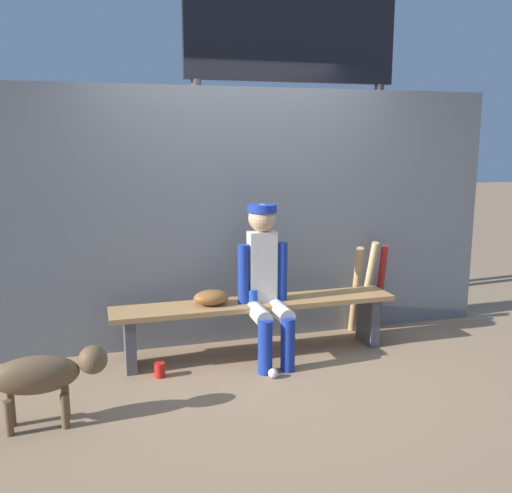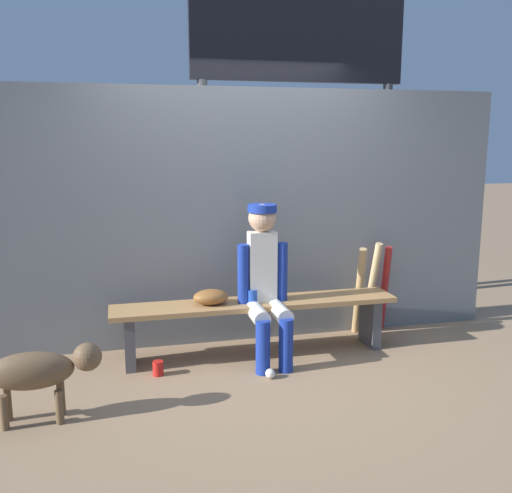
% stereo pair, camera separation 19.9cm
% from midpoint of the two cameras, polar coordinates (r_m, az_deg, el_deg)
% --- Properties ---
extents(ground_plane, '(30.00, 30.00, 0.00)m').
position_cam_midpoint_polar(ground_plane, '(4.76, -1.22, -10.78)').
color(ground_plane, '#937556').
extents(chainlink_fence, '(4.60, 0.03, 2.17)m').
position_cam_midpoint_polar(chainlink_fence, '(4.85, -2.48, 2.88)').
color(chainlink_fence, slate).
rests_on(chainlink_fence, ground_plane).
extents(dugout_bench, '(2.32, 0.36, 0.46)m').
position_cam_midpoint_polar(dugout_bench, '(4.64, -1.23, -6.73)').
color(dugout_bench, '#AD7F4C').
rests_on(dugout_bench, ground_plane).
extents(player_seated, '(0.41, 0.55, 1.24)m').
position_cam_midpoint_polar(player_seated, '(4.47, -0.27, -3.19)').
color(player_seated, silver).
rests_on(player_seated, ground_plane).
extents(baseball_glove, '(0.28, 0.20, 0.12)m').
position_cam_midpoint_polar(baseball_glove, '(4.52, -5.77, -5.12)').
color(baseball_glove, brown).
rests_on(baseball_glove, dugout_bench).
extents(bat_wood_tan, '(0.11, 0.27, 0.82)m').
position_cam_midpoint_polar(bat_wood_tan, '(5.17, 8.88, -4.34)').
color(bat_wood_tan, tan).
rests_on(bat_wood_tan, ground_plane).
extents(bat_wood_natural, '(0.10, 0.26, 0.85)m').
position_cam_midpoint_polar(bat_wood_natural, '(5.28, 10.07, -3.91)').
color(bat_wood_natural, tan).
rests_on(bat_wood_natural, ground_plane).
extents(bat_aluminum_red, '(0.10, 0.23, 0.80)m').
position_cam_midpoint_polar(bat_aluminum_red, '(5.36, 11.30, -3.99)').
color(bat_aluminum_red, '#B22323').
rests_on(bat_aluminum_red, ground_plane).
extents(baseball, '(0.07, 0.07, 0.07)m').
position_cam_midpoint_polar(baseball, '(4.32, 0.37, -12.60)').
color(baseball, white).
rests_on(baseball, ground_plane).
extents(cup_on_ground, '(0.08, 0.08, 0.11)m').
position_cam_midpoint_polar(cup_on_ground, '(4.40, -10.92, -12.07)').
color(cup_on_ground, red).
rests_on(cup_on_ground, ground_plane).
extents(cup_on_bench, '(0.08, 0.08, 0.11)m').
position_cam_midpoint_polar(cup_on_bench, '(4.54, -1.59, -5.04)').
color(cup_on_bench, '#1E47AD').
rests_on(cup_on_bench, dugout_bench).
extents(scoreboard, '(2.46, 0.27, 3.52)m').
position_cam_midpoint_polar(scoreboard, '(5.98, 3.21, 17.89)').
color(scoreboard, '#3F3F42').
rests_on(scoreboard, ground_plane).
extents(dog, '(0.84, 0.20, 0.49)m').
position_cam_midpoint_polar(dog, '(3.81, -21.81, -11.84)').
color(dog, brown).
rests_on(dog, ground_plane).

